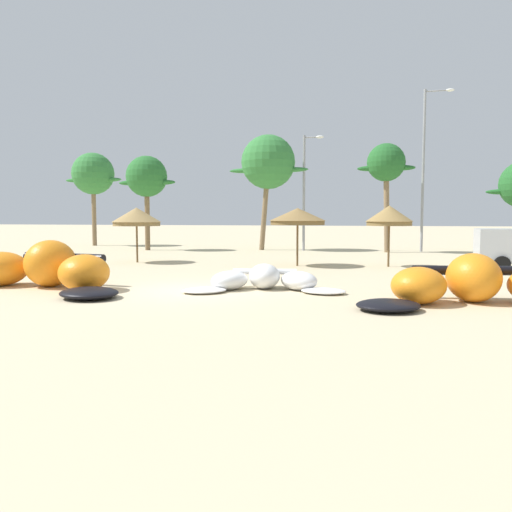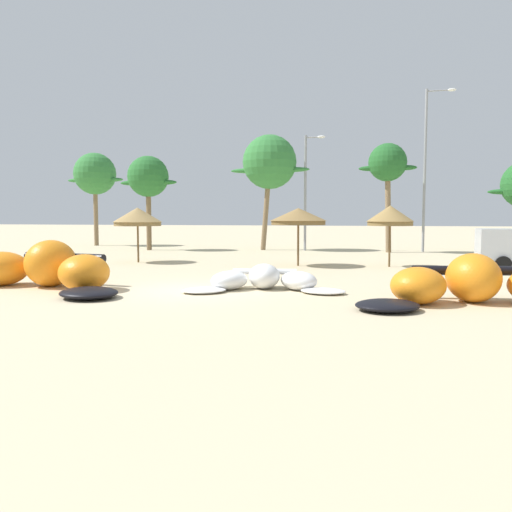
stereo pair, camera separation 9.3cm
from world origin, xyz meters
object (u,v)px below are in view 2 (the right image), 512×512
beach_umbrella_near_van (138,217)px  palm_left_of_gap (270,163)px  beach_umbrella_middle (298,216)px  palm_center_left (388,165)px  beach_umbrella_near_palms (390,216)px  palm_leftmost (95,175)px  lamppost_west (307,186)px  kite_center (478,285)px  kite_left (42,270)px  lamppost_west_center (427,163)px  palm_left (148,178)px  kite_left_of_center (264,280)px

beach_umbrella_near_van → palm_left_of_gap: palm_left_of_gap is taller
beach_umbrella_near_van → beach_umbrella_middle: bearing=1.4°
beach_umbrella_near_van → palm_center_left: palm_center_left is taller
beach_umbrella_near_palms → palm_left_of_gap: bearing=127.9°
palm_leftmost → palm_left_of_gap: (15.40, -2.00, 0.35)m
palm_left_of_gap → lamppost_west: (2.71, 0.03, -1.72)m
kite_center → palm_leftmost: (-25.99, 22.85, 5.40)m
palm_left_of_gap → kite_left: bearing=-97.9°
beach_umbrella_near_palms → lamppost_west: (-5.63, 10.77, 2.11)m
palm_center_left → kite_left: bearing=-118.3°
beach_umbrella_middle → beach_umbrella_near_palms: beach_umbrella_near_palms is taller
palm_leftmost → beach_umbrella_near_van: bearing=-51.0°
lamppost_west_center → kite_left: bearing=-122.1°
palm_left_of_gap → palm_left: bearing=-164.8°
kite_left_of_center → lamppost_west: bearing=94.7°
kite_left → palm_center_left: (11.14, 20.65, 5.27)m
lamppost_west → lamppost_west_center: size_ratio=0.74×
beach_umbrella_near_van → palm_left: 10.48m
beach_umbrella_near_van → beach_umbrella_middle: 8.45m
beach_umbrella_middle → beach_umbrella_near_palms: 4.34m
kite_center → lamppost_west: 22.69m
beach_umbrella_near_palms → palm_left_of_gap: palm_left_of_gap is taller
lamppost_west → lamppost_west_center: (8.08, 0.75, 1.51)m
kite_left → lamppost_west: bearing=75.0°
palm_center_left → lamppost_west: size_ratio=0.90×
palm_leftmost → beach_umbrella_near_palms: bearing=-28.2°
kite_center → palm_left: 26.98m
beach_umbrella_near_palms → lamppost_west: 12.33m
kite_left → kite_center: bearing=0.9°
kite_left → palm_left: palm_left is taller
lamppost_west → beach_umbrella_middle: bearing=-83.3°
beach_umbrella_middle → palm_center_left: size_ratio=0.38×
beach_umbrella_near_palms → palm_left_of_gap: (-8.34, 10.73, 3.83)m
kite_left_of_center → lamppost_west_center: (6.46, 20.40, 5.74)m
lamppost_west → kite_center: bearing=-69.3°
kite_left_of_center → palm_leftmost: bearing=132.4°
kite_left → lamppost_west_center: 26.38m
kite_left → lamppost_west_center: bearing=57.9°
beach_umbrella_near_van → beach_umbrella_near_palms: (12.75, 0.82, 0.05)m
beach_umbrella_near_palms → palm_center_left: bearing=90.8°
kite_left → palm_center_left: palm_center_left is taller
beach_umbrella_near_palms → palm_left: size_ratio=0.43×
palm_leftmost → palm_left: 8.22m
palm_leftmost → palm_left: bearing=-31.5°
beach_umbrella_middle → lamppost_west: bearing=96.7°
kite_center → palm_left_of_gap: bearing=116.9°
beach_umbrella_middle → lamppost_west: (-1.34, 11.39, 2.14)m
beach_umbrella_near_palms → lamppost_west_center: bearing=78.0°
kite_center → beach_umbrella_near_van: size_ratio=2.50×
palm_leftmost → kite_left: bearing=-61.6°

